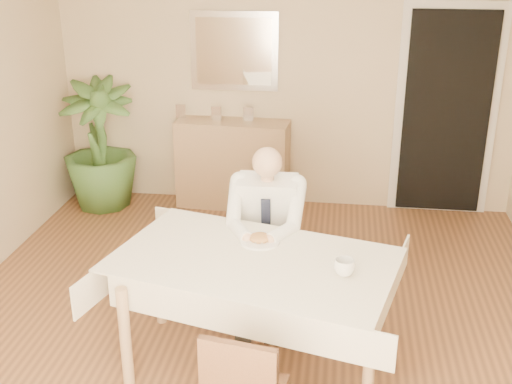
# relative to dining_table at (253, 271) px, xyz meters

# --- Properties ---
(room) EXTENTS (5.00, 5.02, 2.60)m
(room) POSITION_rel_dining_table_xyz_m (-0.07, 0.25, 0.63)
(room) COLOR brown
(room) RESTS_ON ground
(doorway) EXTENTS (0.96, 0.07, 2.10)m
(doorway) POSITION_rel_dining_table_xyz_m (1.48, 2.71, 0.33)
(doorway) COLOR silver
(doorway) RESTS_ON ground
(mirror) EXTENTS (0.86, 0.04, 0.76)m
(mirror) POSITION_rel_dining_table_xyz_m (-0.57, 2.72, 0.88)
(mirror) COLOR silver
(mirror) RESTS_ON room
(dining_table) EXTENTS (1.96, 1.43, 0.75)m
(dining_table) POSITION_rel_dining_table_xyz_m (0.00, 0.00, 0.00)
(dining_table) COLOR #9A7A51
(dining_table) RESTS_ON ground
(chair_far) EXTENTS (0.44, 0.44, 0.90)m
(chair_far) POSITION_rel_dining_table_xyz_m (-0.00, 0.88, -0.16)
(chair_far) COLOR #402718
(chair_far) RESTS_ON ground
(seated_man) EXTENTS (0.48, 0.72, 1.24)m
(seated_man) POSITION_rel_dining_table_xyz_m (-0.00, 0.59, 0.02)
(seated_man) COLOR white
(seated_man) RESTS_ON ground
(plate) EXTENTS (0.26, 0.26, 0.02)m
(plate) POSITION_rel_dining_table_xyz_m (0.01, 0.23, 0.09)
(plate) COLOR white
(plate) RESTS_ON dining_table
(food) EXTENTS (0.14, 0.14, 0.06)m
(food) POSITION_rel_dining_table_xyz_m (0.01, 0.23, 0.11)
(food) COLOR brown
(food) RESTS_ON dining_table
(knife) EXTENTS (0.01, 0.13, 0.01)m
(knife) POSITION_rel_dining_table_xyz_m (0.05, 0.17, 0.11)
(knife) COLOR silver
(knife) RESTS_ON dining_table
(fork) EXTENTS (0.01, 0.13, 0.01)m
(fork) POSITION_rel_dining_table_xyz_m (-0.03, 0.17, 0.11)
(fork) COLOR silver
(fork) RESTS_ON dining_table
(coffee_mug) EXTENTS (0.13, 0.13, 0.10)m
(coffee_mug) POSITION_rel_dining_table_xyz_m (0.55, -0.13, 0.13)
(coffee_mug) COLOR white
(coffee_mug) RESTS_ON dining_table
(sideboard) EXTENTS (1.14, 0.45, 0.89)m
(sideboard) POSITION_rel_dining_table_xyz_m (-0.57, 2.57, -0.22)
(sideboard) COLOR #9A7A51
(sideboard) RESTS_ON ground
(photo_frame_left) EXTENTS (0.10, 0.02, 0.14)m
(photo_frame_left) POSITION_rel_dining_table_xyz_m (-1.10, 2.63, 0.29)
(photo_frame_left) COLOR silver
(photo_frame_left) RESTS_ON sideboard
(photo_frame_center) EXTENTS (0.10, 0.02, 0.14)m
(photo_frame_center) POSITION_rel_dining_table_xyz_m (-0.73, 2.59, 0.29)
(photo_frame_center) COLOR silver
(photo_frame_center) RESTS_ON sideboard
(photo_frame_right) EXTENTS (0.10, 0.02, 0.14)m
(photo_frame_right) POSITION_rel_dining_table_xyz_m (-0.42, 2.62, 0.29)
(photo_frame_right) COLOR silver
(photo_frame_right) RESTS_ON sideboard
(potted_palm) EXTENTS (0.90, 0.90, 1.30)m
(potted_palm) POSITION_rel_dining_table_xyz_m (-1.89, 2.39, -0.02)
(potted_palm) COLOR #375C26
(potted_palm) RESTS_ON ground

